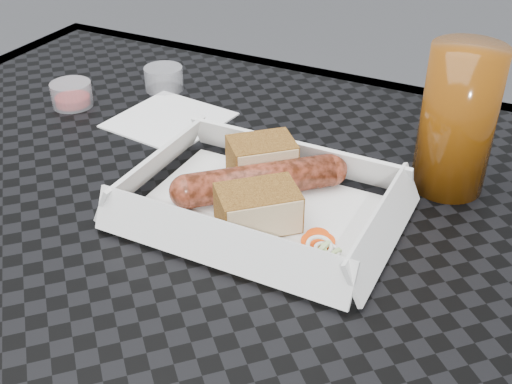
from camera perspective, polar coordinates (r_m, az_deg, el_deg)
patio_table at (r=0.67m, az=-10.67°, el=-6.31°), size 0.80×0.80×0.74m
food_tray at (r=0.60m, az=0.43°, el=-1.77°), size 0.22×0.15×0.00m
bratwurst at (r=0.61m, az=0.41°, el=1.04°), size 0.14×0.13×0.03m
bread_near at (r=0.64m, az=0.51°, el=2.98°), size 0.08×0.08×0.04m
bread_far at (r=0.57m, az=0.17°, el=-1.41°), size 0.08×0.08×0.04m
veg_garnish at (r=0.55m, az=5.88°, el=-5.00°), size 0.03×0.03×0.00m
napkin at (r=0.78m, az=-7.70°, el=6.36°), size 0.13×0.13×0.00m
condiment_cup_sauce at (r=0.83m, az=-16.06°, el=8.34°), size 0.05×0.05×0.03m
condiment_cup_empty at (r=0.86m, az=-8.20°, el=9.97°), size 0.05×0.05×0.03m
drink_glass at (r=0.64m, az=17.49°, el=6.09°), size 0.07×0.07×0.15m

